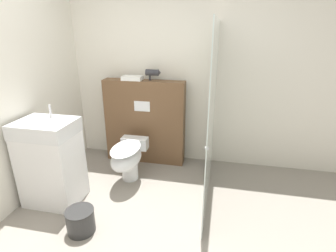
# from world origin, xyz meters

# --- Properties ---
(ground_plane) EXTENTS (12.00, 12.00, 0.00)m
(ground_plane) POSITION_xyz_m (0.00, 0.00, 0.00)
(ground_plane) COLOR gray
(wall_back) EXTENTS (8.00, 0.06, 2.50)m
(wall_back) POSITION_xyz_m (0.00, 1.85, 1.25)
(wall_back) COLOR silver
(wall_back) RESTS_ON ground_plane
(partition_panel) EXTENTS (1.14, 0.22, 1.19)m
(partition_panel) POSITION_xyz_m (-0.39, 1.66, 0.60)
(partition_panel) COLOR brown
(partition_panel) RESTS_ON ground_plane
(shower_glass) EXTENTS (0.04, 1.61, 1.94)m
(shower_glass) POSITION_xyz_m (0.57, 1.02, 0.97)
(shower_glass) COLOR silver
(shower_glass) RESTS_ON ground_plane
(toilet) EXTENTS (0.35, 0.69, 0.50)m
(toilet) POSITION_xyz_m (-0.44, 1.05, 0.33)
(toilet) COLOR white
(toilet) RESTS_ON ground_plane
(sink_vanity) EXTENTS (0.60, 0.46, 1.10)m
(sink_vanity) POSITION_xyz_m (-1.11, 0.49, 0.48)
(sink_vanity) COLOR white
(sink_vanity) RESTS_ON ground_plane
(hair_drier) EXTENTS (0.20, 0.09, 0.15)m
(hair_drier) POSITION_xyz_m (-0.26, 1.68, 1.30)
(hair_drier) COLOR #2D2D33
(hair_drier) RESTS_ON partition_panel
(folded_towel) EXTENTS (0.27, 0.17, 0.06)m
(folded_towel) POSITION_xyz_m (-0.54, 1.64, 1.22)
(folded_towel) COLOR white
(folded_towel) RESTS_ON partition_panel
(waste_bin) EXTENTS (0.27, 0.27, 0.24)m
(waste_bin) POSITION_xyz_m (-0.58, 0.09, 0.12)
(waste_bin) COLOR #2D2D2D
(waste_bin) RESTS_ON ground_plane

